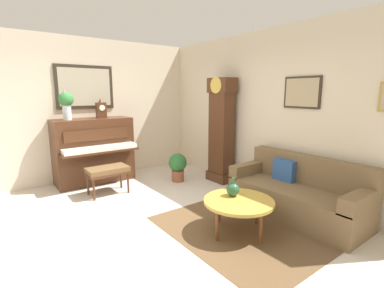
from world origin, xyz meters
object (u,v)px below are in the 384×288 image
at_px(piano, 94,150).
at_px(flower_vase, 66,102).
at_px(coffee_table, 239,202).
at_px(mantel_clock, 101,109).
at_px(green_jug, 233,189).
at_px(piano_bench, 108,171).
at_px(couch, 297,193).
at_px(grandfather_clock, 221,133).
at_px(potted_plant, 178,165).

height_order(piano, flower_vase, flower_vase).
height_order(coffee_table, mantel_clock, mantel_clock).
bearing_deg(green_jug, piano_bench, -158.20).
height_order(flower_vase, green_jug, flower_vase).
bearing_deg(mantel_clock, couch, 27.10).
bearing_deg(grandfather_clock, mantel_clock, -128.00).
bearing_deg(flower_vase, grandfather_clock, 59.75).
bearing_deg(mantel_clock, coffee_table, 10.86).
height_order(grandfather_clock, coffee_table, grandfather_clock).
distance_m(piano, flower_vase, 1.03).
relative_size(mantel_clock, flower_vase, 0.66).
bearing_deg(flower_vase, coffee_table, 21.39).
distance_m(mantel_clock, potted_plant, 1.85).
xyz_separation_m(piano, grandfather_clock, (1.44, 2.03, 0.33)).
relative_size(piano, mantel_clock, 3.79).
xyz_separation_m(grandfather_clock, potted_plant, (-0.49, -0.70, -0.64)).
bearing_deg(couch, coffee_table, -97.09).
height_order(piano, potted_plant, piano).
height_order(grandfather_clock, couch, grandfather_clock).
relative_size(piano, couch, 0.76).
xyz_separation_m(grandfather_clock, flower_vase, (-1.44, -2.47, 0.61)).
xyz_separation_m(piano_bench, potted_plant, (0.13, 1.37, -0.08)).
height_order(coffee_table, green_jug, green_jug).
distance_m(piano, coffee_table, 3.24).
distance_m(piano, piano_bench, 0.85).
relative_size(coffee_table, flower_vase, 1.52).
relative_size(mantel_clock, green_jug, 1.58).
xyz_separation_m(couch, mantel_clock, (-3.26, -1.67, 1.12)).
distance_m(flower_vase, potted_plant, 2.36).
bearing_deg(piano_bench, potted_plant, 84.41).
xyz_separation_m(mantel_clock, flower_vase, (-0.00, -0.63, 0.14)).
bearing_deg(potted_plant, piano, -125.78).
relative_size(grandfather_clock, couch, 1.07).
bearing_deg(grandfather_clock, potted_plant, -124.67).
relative_size(green_jug, potted_plant, 0.43).
xyz_separation_m(mantel_clock, potted_plant, (0.95, 1.14, -1.11)).
relative_size(piano, piano_bench, 2.06).
height_order(piano_bench, flower_vase, flower_vase).
bearing_deg(green_jug, mantel_clock, -167.99).
bearing_deg(green_jug, piano, -164.61).
bearing_deg(piano_bench, flower_vase, -154.30).
relative_size(piano_bench, couch, 0.37).
bearing_deg(potted_plant, grandfather_clock, 55.33).
bearing_deg(coffee_table, green_jug, 166.08).
bearing_deg(grandfather_clock, piano, -125.40).
distance_m(grandfather_clock, green_jug, 2.01).
bearing_deg(couch, piano, -150.37).
bearing_deg(grandfather_clock, flower_vase, -120.25).
distance_m(mantel_clock, flower_vase, 0.64).
relative_size(coffee_table, mantel_clock, 2.32).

